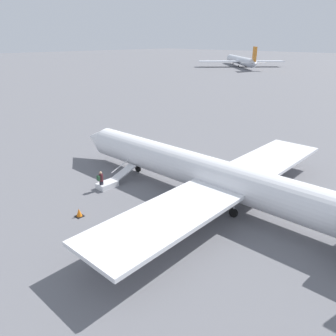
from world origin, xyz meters
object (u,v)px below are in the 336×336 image
object	(u,v)px
airplane_main	(225,179)
passenger	(101,179)
airplane_taxiing_distant	(241,60)
boarding_stairs	(111,182)

from	to	relation	value
airplane_main	passenger	size ratio (longest dim) A/B	19.83
passenger	airplane_taxiing_distant	bearing A→B (deg)	25.88
airplane_taxiing_distant	boarding_stairs	world-z (taller)	airplane_taxiing_distant
airplane_main	boarding_stairs	distance (m)	10.31
airplane_main	passenger	distance (m)	10.63
passenger	boarding_stairs	bearing A→B (deg)	3.07
airplane_taxiing_distant	passenger	size ratio (longest dim) A/B	23.03
boarding_stairs	passenger	size ratio (longest dim) A/B	2.33
airplane_main	airplane_taxiing_distant	size ratio (longest dim) A/B	0.86
boarding_stairs	passenger	world-z (taller)	boarding_stairs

